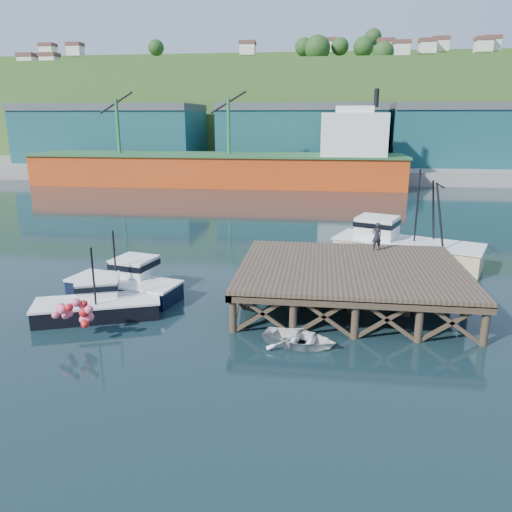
% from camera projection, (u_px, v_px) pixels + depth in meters
% --- Properties ---
extents(ground, '(300.00, 300.00, 0.00)m').
position_uv_depth(ground, '(251.00, 298.00, 28.32)').
color(ground, black).
rests_on(ground, ground).
extents(wharf, '(12.00, 10.00, 2.62)m').
position_uv_depth(wharf, '(351.00, 270.00, 26.93)').
color(wharf, brown).
rests_on(wharf, ground).
extents(far_quay, '(160.00, 40.00, 2.00)m').
position_uv_depth(far_quay, '(302.00, 166.00, 94.92)').
color(far_quay, gray).
rests_on(far_quay, ground).
extents(warehouse_left, '(32.00, 16.00, 9.00)m').
position_uv_depth(warehouse_left, '(114.00, 136.00, 93.01)').
color(warehouse_left, '#194B55').
rests_on(warehouse_left, far_quay).
extents(warehouse_mid, '(28.00, 16.00, 9.00)m').
position_uv_depth(warehouse_mid, '(301.00, 137.00, 88.66)').
color(warehouse_mid, '#194B55').
rests_on(warehouse_mid, far_quay).
extents(warehouse_right, '(30.00, 16.00, 9.00)m').
position_uv_depth(warehouse_right, '(478.00, 138.00, 84.94)').
color(warehouse_right, '#194B55').
rests_on(warehouse_right, far_quay).
extents(cargo_ship, '(55.50, 10.00, 13.75)m').
position_uv_depth(cargo_ship, '(239.00, 163.00, 74.33)').
color(cargo_ship, '#CE4113').
rests_on(cargo_ship, ground).
extents(hillside, '(220.00, 50.00, 22.00)m').
position_uv_depth(hillside, '(308.00, 113.00, 120.89)').
color(hillside, '#2D511E').
rests_on(hillside, ground).
extents(boat_navy, '(6.83, 4.29, 4.04)m').
position_uv_depth(boat_navy, '(127.00, 283.00, 28.37)').
color(boat_navy, black).
rests_on(boat_navy, ground).
extents(boat_black, '(6.64, 5.51, 3.85)m').
position_uv_depth(boat_black, '(98.00, 302.00, 25.65)').
color(boat_black, black).
rests_on(boat_black, ground).
extents(trawler, '(10.42, 6.94, 6.58)m').
position_uv_depth(trawler, '(404.00, 245.00, 34.49)').
color(trawler, beige).
rests_on(trawler, ground).
extents(dinghy, '(3.87, 3.21, 0.69)m').
position_uv_depth(dinghy, '(299.00, 338.00, 22.31)').
color(dinghy, white).
rests_on(dinghy, ground).
extents(dockworker, '(0.73, 0.59, 1.71)m').
position_uv_depth(dockworker, '(377.00, 236.00, 30.00)').
color(dockworker, black).
rests_on(dockworker, wharf).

